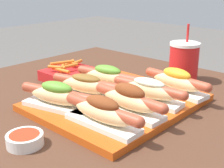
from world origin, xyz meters
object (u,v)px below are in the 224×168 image
at_px(serving_tray, 117,102).
at_px(fries_basket, 69,74).
at_px(sauce_bowl, 25,139).
at_px(hot_dog_5, 86,85).
at_px(hot_dog_1, 129,100).
at_px(hot_dog_0, 102,112).
at_px(hot_dog_2, 149,90).
at_px(hot_dog_6, 108,77).
at_px(hot_dog_3, 176,81).
at_px(hot_dog_4, 57,96).
at_px(drink_cup, 184,62).

distance_m(serving_tray, fries_basket, 0.29).
xyz_separation_m(serving_tray, sauce_bowl, (-0.30, -0.00, 0.01)).
bearing_deg(hot_dog_5, sauce_bowl, -162.38).
xyz_separation_m(hot_dog_1, fries_basket, (0.11, 0.36, -0.03)).
bearing_deg(fries_basket, hot_dog_0, -119.67).
bearing_deg(hot_dog_2, hot_dog_0, -177.12).
relative_size(hot_dog_2, sauce_bowl, 2.91).
distance_m(hot_dog_6, sauce_bowl, 0.36).
distance_m(hot_dog_3, hot_dog_4, 0.35).
bearing_deg(hot_dog_3, sauce_bowl, 168.79).
xyz_separation_m(hot_dog_3, sauce_bowl, (-0.45, 0.09, -0.04)).
height_order(serving_tray, hot_dog_4, hot_dog_4).
xyz_separation_m(hot_dog_0, drink_cup, (0.46, 0.06, 0.02)).
height_order(hot_dog_0, hot_dog_2, hot_dog_0).
height_order(hot_dog_0, hot_dog_4, same).
relative_size(hot_dog_0, hot_dog_5, 1.02).
bearing_deg(serving_tray, hot_dog_0, -150.12).
bearing_deg(hot_dog_6, hot_dog_2, -93.11).
bearing_deg(hot_dog_1, hot_dog_6, 59.00).
bearing_deg(hot_dog_0, hot_dog_2, 2.88).
relative_size(serving_tray, hot_dog_6, 1.91).
distance_m(hot_dog_0, sauce_bowl, 0.18).
height_order(hot_dog_3, sauce_bowl, hot_dog_3).
relative_size(hot_dog_4, hot_dog_5, 0.99).
bearing_deg(hot_dog_2, hot_dog_6, 86.89).
distance_m(hot_dog_2, sauce_bowl, 0.35).
relative_size(sauce_bowl, drink_cup, 0.41).
height_order(hot_dog_4, fries_basket, hot_dog_4).
bearing_deg(hot_dog_6, fries_basket, 86.87).
relative_size(hot_dog_2, hot_dog_5, 1.02).
distance_m(hot_dog_4, fries_basket, 0.30).
bearing_deg(hot_dog_1, drink_cup, 9.33).
relative_size(hot_dog_1, hot_dog_3, 1.00).
xyz_separation_m(hot_dog_3, hot_dog_4, (-0.31, 0.16, -0.00)).
relative_size(hot_dog_4, fries_basket, 1.36).
bearing_deg(drink_cup, hot_dog_1, -170.67).
bearing_deg(hot_dog_4, fries_basket, 44.35).
relative_size(hot_dog_3, hot_dog_5, 1.02).
distance_m(hot_dog_2, hot_dog_6, 0.16).
bearing_deg(hot_dog_2, hot_dog_3, -8.27).
bearing_deg(hot_dog_1, hot_dog_5, 87.89).
distance_m(hot_dog_3, drink_cup, 0.17).
distance_m(hot_dog_5, drink_cup, 0.37).
xyz_separation_m(hot_dog_0, hot_dog_6, (0.20, 0.17, -0.00)).
bearing_deg(hot_dog_6, drink_cup, -22.53).
bearing_deg(serving_tray, hot_dog_5, 118.20).
distance_m(hot_dog_2, hot_dog_3, 0.11).
height_order(hot_dog_6, fries_basket, hot_dog_6).
bearing_deg(hot_dog_3, hot_dog_4, 151.88).
bearing_deg(fries_basket, drink_cup, -50.53).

